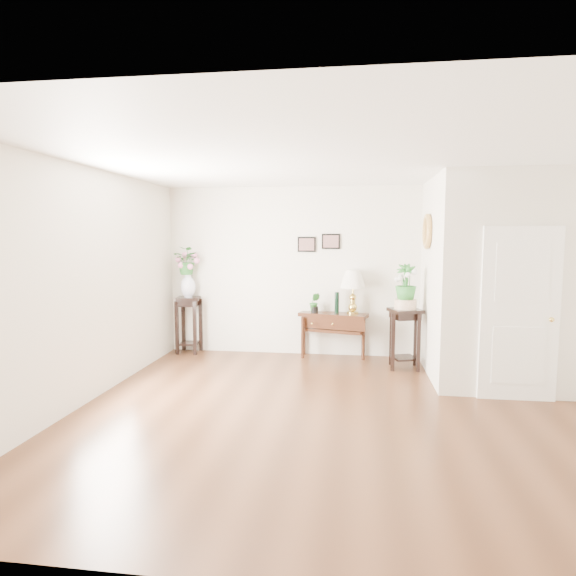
% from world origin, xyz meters
% --- Properties ---
extents(floor, '(6.00, 5.50, 0.02)m').
position_xyz_m(floor, '(0.00, 0.00, 0.00)').
color(floor, '#442716').
rests_on(floor, ground).
extents(ceiling, '(6.00, 5.50, 0.02)m').
position_xyz_m(ceiling, '(0.00, 0.00, 2.80)').
color(ceiling, white).
rests_on(ceiling, ground).
extents(wall_back, '(6.00, 0.02, 2.80)m').
position_xyz_m(wall_back, '(0.00, 2.75, 1.40)').
color(wall_back, silver).
rests_on(wall_back, ground).
extents(wall_front, '(6.00, 0.02, 2.80)m').
position_xyz_m(wall_front, '(0.00, -2.75, 1.40)').
color(wall_front, silver).
rests_on(wall_front, ground).
extents(wall_left, '(0.02, 5.50, 2.80)m').
position_xyz_m(wall_left, '(-3.00, 0.00, 1.40)').
color(wall_left, silver).
rests_on(wall_left, ground).
extents(partition, '(1.80, 1.95, 2.80)m').
position_xyz_m(partition, '(2.10, 1.77, 1.40)').
color(partition, silver).
rests_on(partition, floor).
extents(door, '(0.90, 0.05, 2.10)m').
position_xyz_m(door, '(2.10, 0.78, 1.05)').
color(door, white).
rests_on(door, floor).
extents(art_print_left, '(0.30, 0.02, 0.25)m').
position_xyz_m(art_print_left, '(-0.65, 2.73, 1.85)').
color(art_print_left, black).
rests_on(art_print_left, wall_back).
extents(art_print_right, '(0.30, 0.02, 0.25)m').
position_xyz_m(art_print_right, '(-0.25, 2.73, 1.90)').
color(art_print_right, black).
rests_on(art_print_right, wall_back).
extents(wall_ornament, '(0.07, 0.51, 0.51)m').
position_xyz_m(wall_ornament, '(1.16, 1.90, 2.05)').
color(wall_ornament, tan).
rests_on(wall_ornament, partition).
extents(console_table, '(1.16, 0.62, 0.73)m').
position_xyz_m(console_table, '(-0.19, 2.57, 0.37)').
color(console_table, '#3A1A0F').
rests_on(console_table, floor).
extents(table_lamp, '(0.47, 0.47, 0.72)m').
position_xyz_m(table_lamp, '(0.12, 2.57, 1.08)').
color(table_lamp, '#DABC54').
rests_on(table_lamp, console_table).
extents(green_vase, '(0.08, 0.08, 0.35)m').
position_xyz_m(green_vase, '(-0.14, 2.57, 0.90)').
color(green_vase, black).
rests_on(green_vase, console_table).
extents(potted_plant, '(0.17, 0.14, 0.31)m').
position_xyz_m(potted_plant, '(-0.50, 2.57, 0.89)').
color(potted_plant, '#29732B').
rests_on(potted_plant, console_table).
extents(plant_stand_a, '(0.43, 0.43, 0.96)m').
position_xyz_m(plant_stand_a, '(-2.65, 2.57, 0.48)').
color(plant_stand_a, black).
rests_on(plant_stand_a, floor).
extents(porcelain_vase, '(0.28, 0.28, 0.43)m').
position_xyz_m(porcelain_vase, '(-2.65, 2.57, 1.18)').
color(porcelain_vase, white).
rests_on(porcelain_vase, plant_stand_a).
extents(lily_arrangement, '(0.52, 0.48, 0.48)m').
position_xyz_m(lily_arrangement, '(-2.65, 2.57, 1.60)').
color(lily_arrangement, '#29732B').
rests_on(lily_arrangement, porcelain_vase).
extents(plant_stand_b, '(0.54, 0.54, 0.90)m').
position_xyz_m(plant_stand_b, '(0.90, 2.04, 0.45)').
color(plant_stand_b, black).
rests_on(plant_stand_b, floor).
extents(ceramic_bowl, '(0.33, 0.33, 0.14)m').
position_xyz_m(ceramic_bowl, '(0.90, 2.04, 0.98)').
color(ceramic_bowl, beige).
rests_on(ceramic_bowl, plant_stand_b).
extents(narcissus, '(0.34, 0.34, 0.55)m').
position_xyz_m(narcissus, '(0.90, 2.04, 1.30)').
color(narcissus, '#29732B').
rests_on(narcissus, ceramic_bowl).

